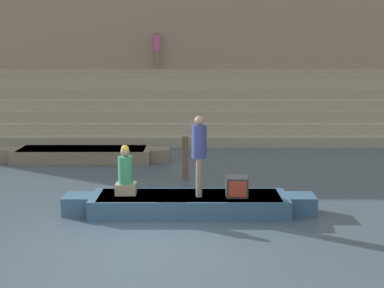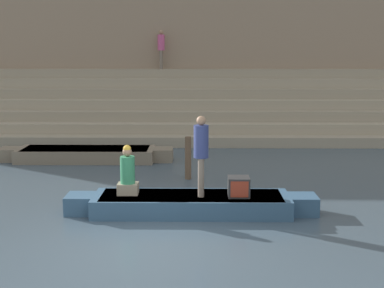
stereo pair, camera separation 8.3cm
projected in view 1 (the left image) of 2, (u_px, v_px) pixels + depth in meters
ground_plane at (144, 245)px, 9.66m from camera, size 120.00×120.00×0.00m
ghat_steps at (172, 112)px, 21.84m from camera, size 36.00×4.71×2.63m
back_wall at (174, 23)px, 23.44m from camera, size 34.20×1.28×9.28m
rowboat_main at (192, 203)px, 11.49m from camera, size 5.39×1.31×0.40m
person_standing at (201, 150)px, 11.25m from camera, size 0.31×0.31×1.72m
person_rowing at (128, 174)px, 11.46m from camera, size 0.44×0.35×1.08m
tv_set at (239, 187)px, 11.34m from camera, size 0.45×0.46×0.42m
moored_boat_shore at (85, 154)px, 16.84m from camera, size 5.47×1.33×0.40m
mooring_post at (188, 158)px, 14.45m from camera, size 0.17×0.17×1.16m
person_on_steps at (159, 47)px, 22.70m from camera, size 0.30×0.30×1.64m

